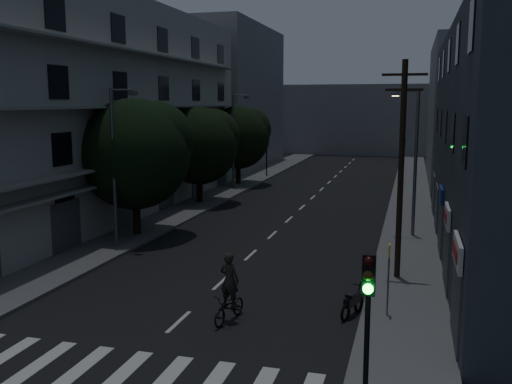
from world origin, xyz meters
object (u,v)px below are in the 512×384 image
Objects in this scene: utility_pole at (401,166)px; bus_stop_sign at (389,267)px; cyclist at (229,298)px; motorcycle at (352,304)px; traffic_signal_near at (368,307)px.

bus_stop_sign is (-0.20, -4.67, -2.98)m from utility_pole.
cyclist is at bearing -162.69° from bus_stop_sign.
cyclist is at bearing -138.88° from motorcycle.
motorcycle is (-1.20, 0.02, -1.45)m from bus_stop_sign.
motorcycle is at bearing -106.72° from utility_pole.
utility_pole reaches higher than traffic_signal_near.
utility_pole is at bearing 88.28° from traffic_signal_near.
traffic_signal_near is 7.99m from motorcycle.
traffic_signal_near is at bearing -91.30° from bus_stop_sign.
bus_stop_sign is (0.17, 7.45, -1.21)m from traffic_signal_near.
cyclist is (-5.04, 5.83, -2.28)m from traffic_signal_near.
utility_pole reaches higher than bus_stop_sign.
bus_stop_sign is at bearing 88.70° from traffic_signal_near.
traffic_signal_near is 1.62× the size of bus_stop_sign.
motorcycle is 4.34m from cyclist.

